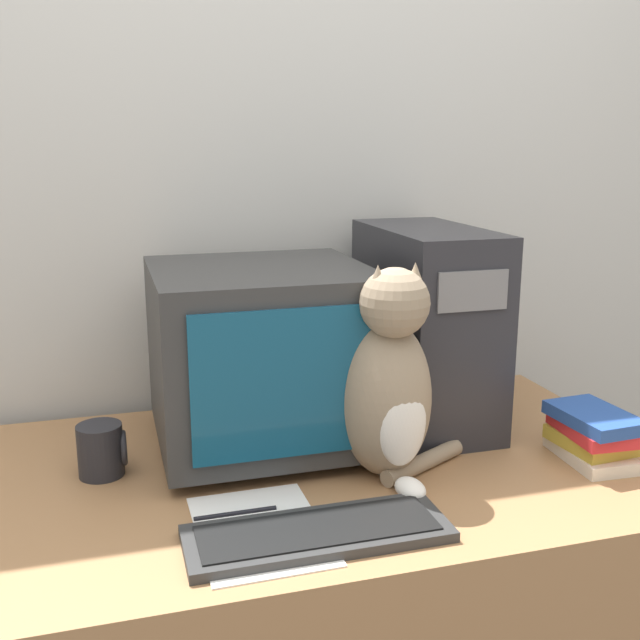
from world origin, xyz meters
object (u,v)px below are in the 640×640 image
(crt_monitor, at_px, (262,355))
(keyboard, at_px, (318,533))
(book_stack, at_px, (593,435))
(mug, at_px, (102,450))
(computer_tower, at_px, (426,326))
(cat, at_px, (388,386))
(pen, at_px, (235,514))

(crt_monitor, relative_size, keyboard, 1.01)
(crt_monitor, height_order, book_stack, crt_monitor)
(keyboard, bearing_deg, book_stack, 12.78)
(mug, bearing_deg, book_stack, -12.20)
(computer_tower, xyz_separation_m, mug, (-0.73, -0.10, -0.17))
(cat, bearing_deg, crt_monitor, 127.42)
(cat, xyz_separation_m, pen, (-0.31, -0.08, -0.18))
(crt_monitor, xyz_separation_m, mug, (-0.33, -0.06, -0.15))
(computer_tower, height_order, cat, computer_tower)
(keyboard, height_order, book_stack, book_stack)
(computer_tower, xyz_separation_m, cat, (-0.19, -0.26, -0.04))
(book_stack, bearing_deg, mug, 167.80)
(keyboard, relative_size, mug, 4.22)
(computer_tower, xyz_separation_m, pen, (-0.51, -0.34, -0.22))
(cat, bearing_deg, keyboard, -140.10)
(crt_monitor, distance_m, computer_tower, 0.40)
(computer_tower, distance_m, keyboard, 0.64)
(cat, bearing_deg, mug, 158.67)
(cat, relative_size, pen, 2.91)
(book_stack, bearing_deg, keyboard, -167.22)
(computer_tower, bearing_deg, pen, -146.10)
(crt_monitor, relative_size, mug, 4.27)
(keyboard, bearing_deg, mug, 133.88)
(keyboard, xyz_separation_m, book_stack, (0.63, 0.14, 0.05))
(mug, bearing_deg, crt_monitor, 10.44)
(crt_monitor, distance_m, keyboard, 0.46)
(book_stack, height_order, pen, book_stack)
(crt_monitor, height_order, computer_tower, computer_tower)
(cat, distance_m, mug, 0.57)
(crt_monitor, bearing_deg, pen, -110.88)
(book_stack, height_order, mug, book_stack)
(computer_tower, relative_size, mug, 4.33)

